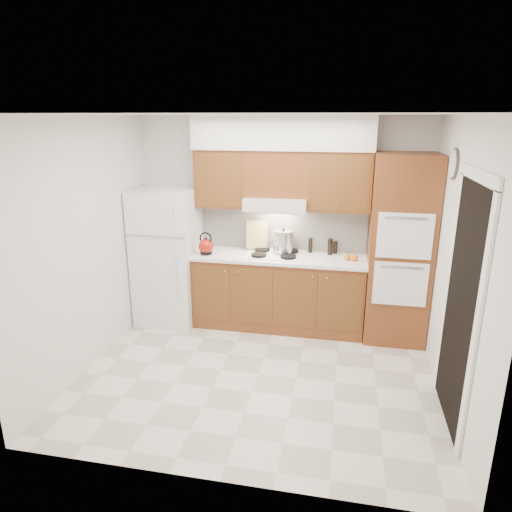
{
  "coord_description": "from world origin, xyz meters",
  "views": [
    {
      "loc": [
        0.79,
        -4.12,
        2.58
      ],
      "look_at": [
        -0.11,
        0.45,
        1.15
      ],
      "focal_mm": 32.0,
      "sensor_mm": 36.0,
      "label": 1
    }
  ],
  "objects_px": {
    "oven_cabinet": "(399,250)",
    "stock_pot": "(283,241)",
    "kettle": "(206,246)",
    "fridge": "(168,256)"
  },
  "relations": [
    {
      "from": "kettle",
      "to": "stock_pot",
      "type": "bearing_deg",
      "value": 3.67
    },
    {
      "from": "oven_cabinet",
      "to": "kettle",
      "type": "height_order",
      "value": "oven_cabinet"
    },
    {
      "from": "fridge",
      "to": "kettle",
      "type": "height_order",
      "value": "fridge"
    },
    {
      "from": "kettle",
      "to": "stock_pot",
      "type": "relative_size",
      "value": 0.72
    },
    {
      "from": "fridge",
      "to": "stock_pot",
      "type": "bearing_deg",
      "value": 5.91
    },
    {
      "from": "kettle",
      "to": "stock_pot",
      "type": "height_order",
      "value": "stock_pot"
    },
    {
      "from": "fridge",
      "to": "stock_pot",
      "type": "relative_size",
      "value": 6.71
    },
    {
      "from": "stock_pot",
      "to": "oven_cabinet",
      "type": "bearing_deg",
      "value": -4.87
    },
    {
      "from": "oven_cabinet",
      "to": "stock_pot",
      "type": "bearing_deg",
      "value": 175.13
    },
    {
      "from": "oven_cabinet",
      "to": "kettle",
      "type": "relative_size",
      "value": 11.9
    }
  ]
}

